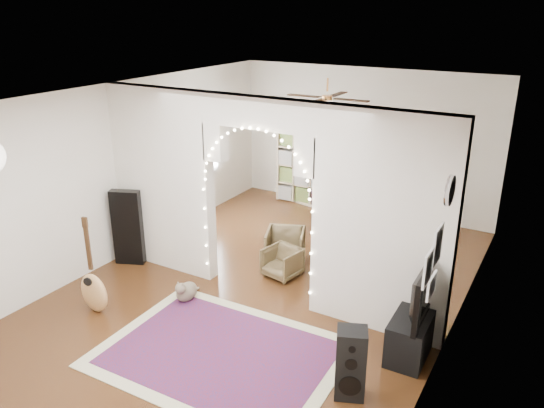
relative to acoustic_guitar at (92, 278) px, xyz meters
The scene contains 23 objects.
floor 2.25m from the acoustic_guitar, 43.62° to the left, with size 7.50×7.50×0.00m, color black.
ceiling 3.11m from the acoustic_guitar, 43.62° to the left, with size 5.00×7.50×0.02m, color white.
wall_back 5.56m from the acoustic_guitar, 73.21° to the left, with size 5.00×0.02×2.70m, color silver.
wall_left 1.97m from the acoustic_guitar, 121.10° to the left, with size 0.02×7.50×2.70m, color silver.
wall_right 4.44m from the acoustic_guitar, 20.31° to the left, with size 0.02×7.50×2.70m, color silver.
divider_wall 2.38m from the acoustic_guitar, 43.62° to the left, with size 5.00×0.20×2.70m.
fairy_lights 2.36m from the acoustic_guitar, 41.06° to the left, with size 1.64×0.04×1.60m, color #FFEABF, non-canonical shape.
window 3.57m from the acoustic_guitar, 104.92° to the left, with size 0.04×1.20×1.40m, color white.
wall_clock 4.47m from the acoustic_guitar, 12.65° to the left, with size 0.31×0.31×0.03m, color white.
picture_frames 4.22m from the acoustic_guitar, ahead, with size 0.02×0.50×0.70m, color white, non-canonical shape.
ceiling_fan 4.30m from the acoustic_guitar, 65.68° to the left, with size 1.10×1.10×0.30m, color #D18A45, non-canonical shape.
area_rug 1.99m from the acoustic_guitar, ahead, with size 2.69×2.01×0.02m, color maroon.
guitar_case 1.41m from the acoustic_guitar, 115.87° to the left, with size 0.45×0.15×1.17m, color black.
acoustic_guitar is the anchor object (origin of this frame).
tabby_cat 1.22m from the acoustic_guitar, 43.40° to the left, with size 0.27×0.53×0.35m.
floor_speaker 3.46m from the acoustic_guitar, ahead, with size 0.38×0.35×0.77m.
media_console 4.00m from the acoustic_guitar, 18.44° to the left, with size 0.40×1.00×0.50m, color black.
tv 4.01m from the acoustic_guitar, 18.44° to the left, with size 1.07×0.14×0.62m, color black.
bookcase 5.07m from the acoustic_guitar, 82.26° to the left, with size 1.48×0.37×1.52m, color beige.
dining_table 5.00m from the acoustic_guitar, 70.19° to the left, with size 1.24×0.86×0.76m.
flower_vase 5.01m from the acoustic_guitar, 70.19° to the left, with size 0.18×0.18×0.19m, color white.
dining_chair_left 2.63m from the acoustic_guitar, 51.69° to the left, with size 0.47×0.49×0.44m, color brown.
dining_chair_right 2.87m from the acoustic_guitar, 59.79° to the left, with size 0.57×0.59×0.53m, color brown.
Camera 1 is at (3.39, -5.52, 3.74)m, focal length 35.00 mm.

